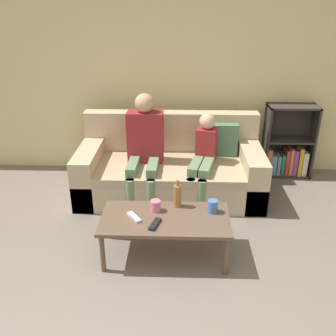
{
  "coord_description": "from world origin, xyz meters",
  "views": [
    {
      "loc": [
        0.18,
        -1.6,
        2.02
      ],
      "look_at": [
        0.07,
        1.54,
        0.57
      ],
      "focal_mm": 40.0,
      "sensor_mm": 36.0,
      "label": 1
    }
  ],
  "objects": [
    {
      "name": "bookshelf",
      "position": [
        1.48,
        2.66,
        0.33
      ],
      "size": [
        0.57,
        0.28,
        0.87
      ],
      "color": "#332D28",
      "rests_on": "ground_plane"
    },
    {
      "name": "person_child",
      "position": [
        0.43,
        2.0,
        0.51
      ],
      "size": [
        0.35,
        0.67,
        0.92
      ],
      "rotation": [
        0.0,
        0.0,
        -0.24
      ],
      "color": "#66845B",
      "rests_on": "ground_plane"
    },
    {
      "name": "cup_far",
      "position": [
        0.46,
        1.09,
        0.43
      ],
      "size": [
        0.09,
        0.09,
        0.11
      ],
      "color": "#3D70B2",
      "rests_on": "coffee_table"
    },
    {
      "name": "tv_remote_1",
      "position": [
        -0.01,
        0.88,
        0.38
      ],
      "size": [
        0.1,
        0.18,
        0.02
      ],
      "rotation": [
        0.0,
        0.0,
        -0.3
      ],
      "color": "black",
      "rests_on": "coffee_table"
    },
    {
      "name": "bottle",
      "position": [
        0.17,
        1.18,
        0.48
      ],
      "size": [
        0.07,
        0.07,
        0.25
      ],
      "color": "olive",
      "rests_on": "coffee_table"
    },
    {
      "name": "wall_back",
      "position": [
        0.0,
        2.82,
        1.3
      ],
      "size": [
        12.0,
        0.06,
        2.6
      ],
      "color": "beige",
      "rests_on": "ground_plane"
    },
    {
      "name": "tv_remote_0",
      "position": [
        -0.18,
        0.97,
        0.38
      ],
      "size": [
        0.14,
        0.17,
        0.02
      ],
      "rotation": [
        0.0,
        0.0,
        0.61
      ],
      "color": "#B7B7BC",
      "rests_on": "coffee_table"
    },
    {
      "name": "person_adult",
      "position": [
        -0.19,
        2.05,
        0.63
      ],
      "size": [
        0.38,
        0.65,
        1.12
      ],
      "rotation": [
        0.0,
        0.0,
        -0.03
      ],
      "color": "#66845B",
      "rests_on": "ground_plane"
    },
    {
      "name": "coffee_table",
      "position": [
        0.07,
        0.99,
        0.34
      ],
      "size": [
        1.05,
        0.53,
        0.37
      ],
      "color": "brown",
      "rests_on": "ground_plane"
    },
    {
      "name": "couch",
      "position": [
        0.09,
        2.14,
        0.27
      ],
      "size": [
        1.96,
        0.93,
        0.83
      ],
      "color": "tan",
      "rests_on": "ground_plane"
    },
    {
      "name": "cup_near",
      "position": [
        -0.01,
        1.1,
        0.42
      ],
      "size": [
        0.09,
        0.09,
        0.1
      ],
      "color": "pink",
      "rests_on": "coffee_table"
    }
  ]
}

